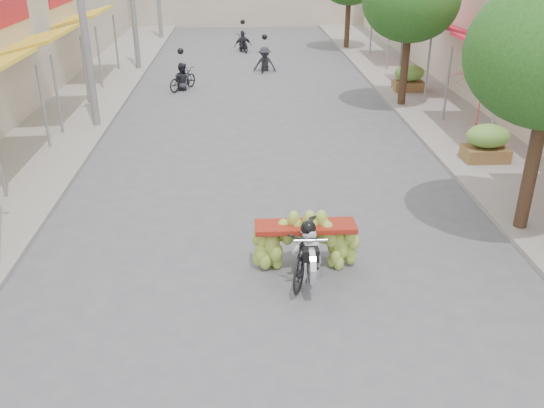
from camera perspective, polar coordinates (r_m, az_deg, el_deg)
The scene contains 13 objects.
ground at distance 8.97m, azimuth 1.35°, elevation -15.53°, with size 120.00×120.00×0.00m, color #55555A.
sidewalk_left at distance 23.44m, azimuth -19.20°, elevation 9.43°, with size 4.00×60.00×0.12m, color gray.
sidewalk_right at distance 23.78m, azimuth 15.80°, elevation 10.09°, with size 4.00×60.00×0.12m, color gray.
utility_pole_mid at distance 19.48m, azimuth -18.44°, elevation 18.56°, with size 0.60×0.24×8.00m.
street_tree_mid at distance 21.73m, azimuth 13.61°, elevation 19.01°, with size 3.40×3.40×5.25m.
produce_crate_mid at distance 17.06m, azimuth 20.57°, elevation 5.97°, with size 1.20×0.88×1.16m.
produce_crate_far at distance 24.32m, azimuth 13.44°, elevation 12.25°, with size 1.20×0.88×1.16m.
banana_motorbike at distance 10.71m, azimuth 3.44°, elevation -3.76°, with size 2.20×1.98×2.01m.
market_umbrella at distance 17.21m, azimuth 20.47°, elevation 12.51°, with size 2.31×2.31×1.88m.
pedestrian at distance 24.45m, azimuth 12.62°, elevation 12.84°, with size 0.86×0.65×1.56m.
bg_motorbike_a at distance 24.53m, azimuth -8.92°, elevation 12.81°, with size 1.34×1.68×1.95m.
bg_motorbike_b at distance 27.77m, azimuth -0.73°, elevation 14.72°, with size 1.15×1.78×1.95m.
bg_motorbike_c at distance 32.84m, azimuth -2.90°, elevation 16.23°, with size 1.07×1.69×1.95m.
Camera 1 is at (-0.58, -6.79, 5.84)m, focal length 38.00 mm.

